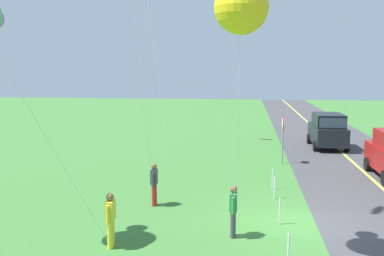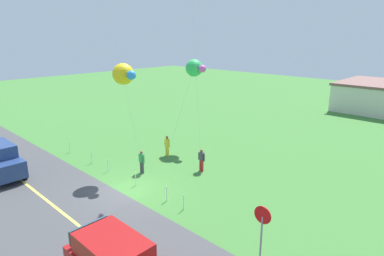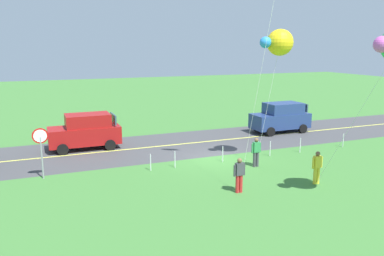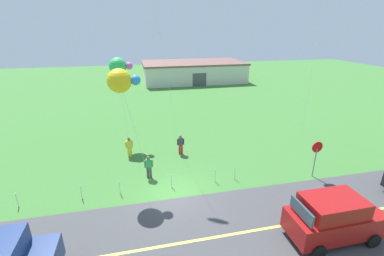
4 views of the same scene
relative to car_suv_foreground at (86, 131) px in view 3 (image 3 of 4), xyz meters
The scene contains 16 objects.
ground_plane 8.50m from the car_suv_foreground, 141.92° to the left, with size 120.00×120.00×0.10m, color #3D7533.
asphalt_road 6.82m from the car_suv_foreground, 169.83° to the left, with size 120.00×7.00×0.00m, color #424244.
road_centre_stripe 6.82m from the car_suv_foreground, 169.83° to the left, with size 120.00×0.16×0.00m, color #E5E04C.
car_suv_foreground is the anchor object (origin of this frame).
car_parked_west_near 14.40m from the car_suv_foreground, behind, with size 4.40×2.12×2.24m.
stop_sign 5.81m from the car_suv_foreground, 61.77° to the left, with size 0.76×0.08×2.56m.
person_adult_near 14.27m from the car_suv_foreground, 130.78° to the left, with size 0.58×0.22×1.60m.
person_adult_companion 11.71m from the car_suv_foreground, 117.24° to the left, with size 0.58×0.22×1.60m.
person_child_watcher 10.93m from the car_suv_foreground, 137.61° to the left, with size 0.58×0.22×1.60m.
kite_yellow_high 13.00m from the car_suv_foreground, 142.41° to the left, with size 2.05×1.40×7.34m.
fence_post_0 16.61m from the car_suv_foreground, 159.22° to the left, with size 0.05×0.05×0.90m, color silver.
fence_post_1 13.50m from the car_suv_foreground, 154.11° to the left, with size 0.05×0.05×0.90m, color silver.
fence_post_2 11.58m from the car_suv_foreground, 149.38° to the left, with size 0.05×0.05×0.90m, color silver.
fence_post_3 9.02m from the car_suv_foreground, 139.10° to the left, with size 0.05×0.05×0.90m, color silver.
fence_post_4 7.11m from the car_suv_foreground, 123.67° to the left, with size 0.05×0.05×0.90m, color silver.
fence_post_5 6.46m from the car_suv_foreground, 113.52° to the left, with size 0.05×0.05×0.90m, color silver.
Camera 3 is at (9.45, 19.77, 6.46)m, focal length 36.50 mm.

